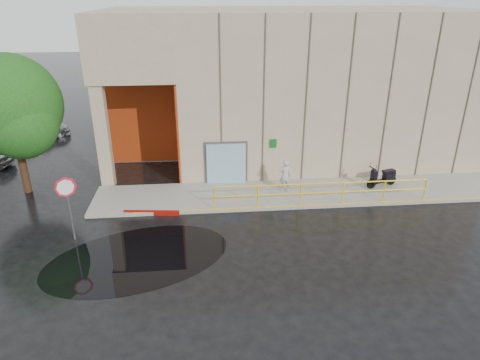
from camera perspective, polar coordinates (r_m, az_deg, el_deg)
The scene contains 11 objects.
ground at distance 16.11m, azimuth -1.21°, elevation -9.38°, with size 120.00×120.00×0.00m, color black.
sidewalk at distance 20.56m, azimuth 9.06°, elevation -1.69°, with size 20.00×3.00×0.15m, color gray.
building at distance 25.59m, azimuth 8.62°, elevation 13.14°, with size 20.00×10.17×8.00m.
guardrail at distance 19.19m, azimuth 10.84°, elevation -1.74°, with size 9.56×0.06×1.03m.
person at distance 20.15m, azimuth 6.03°, elevation 0.60°, with size 0.57×0.37×1.55m, color #AEAEB3.
scooter at distance 21.61m, azimuth 18.55°, elevation 0.98°, with size 1.71×0.99×1.29m.
stop_sign at distance 17.09m, azimuth -22.07°, elevation -1.87°, with size 0.74×0.36×2.64m.
red_curb at distance 18.85m, azimuth -11.71°, elevation -4.32°, with size 2.40×0.18×0.18m, color #8E0A04.
puddle at distance 16.14m, azimuth -13.45°, elevation -10.04°, with size 6.71×4.13×0.01m, color black.
car_c at distance 31.13m, azimuth -25.50°, elevation 6.13°, with size 1.66×4.08×1.18m, color #9D9FA4.
tree_near at distance 21.56m, azimuth -28.08°, elevation 8.26°, with size 4.51×4.51×6.49m.
Camera 1 is at (-0.90, -13.46, 8.81)m, focal length 32.00 mm.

